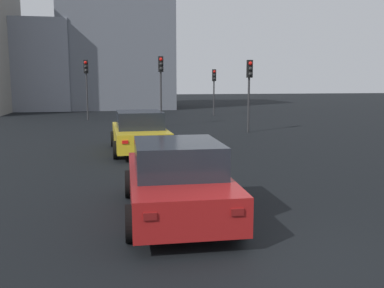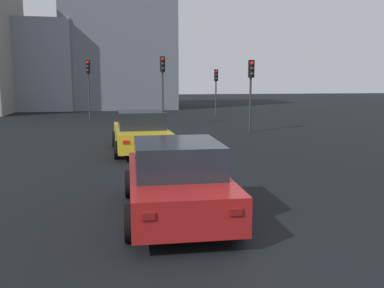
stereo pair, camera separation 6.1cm
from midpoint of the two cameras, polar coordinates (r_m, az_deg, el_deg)
The scene contains 9 objects.
ground_plane at distance 6.88m, azimuth 14.55°, elevation -15.58°, with size 160.00×160.00×0.20m, color black.
car_yellow_right_lead at distance 16.09m, azimuth -6.92°, elevation 1.63°, with size 4.77×2.18×1.56m.
car_red_right_second at distance 8.42m, azimuth -1.94°, elevation -4.80°, with size 4.53×2.18×1.52m.
traffic_light_near_left at distance 22.05m, azimuth 8.15°, elevation 8.57°, with size 0.32×0.28×3.76m.
traffic_light_near_right at distance 32.66m, azimuth 3.36°, elevation 8.40°, with size 0.32×0.29×3.58m.
traffic_light_far_left at distance 24.94m, azimuth -3.95°, elevation 9.19°, with size 0.32×0.28×4.12m.
traffic_light_far_right at distance 29.70m, azimuth -13.90°, elevation 8.85°, with size 0.32×0.30×4.11m.
building_facade_left at distance 44.12m, azimuth -9.96°, elevation 14.81°, with size 10.39×10.59×15.14m, color slate.
building_facade_center at distance 45.38m, azimuth -20.16°, elevation 9.80°, with size 12.63×7.50×8.13m, color gray.
Camera 2 is at (-5.66, 2.73, 2.68)m, focal length 39.09 mm.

